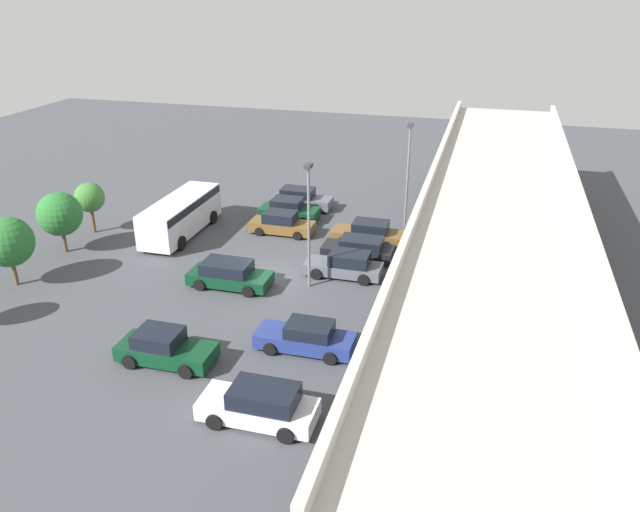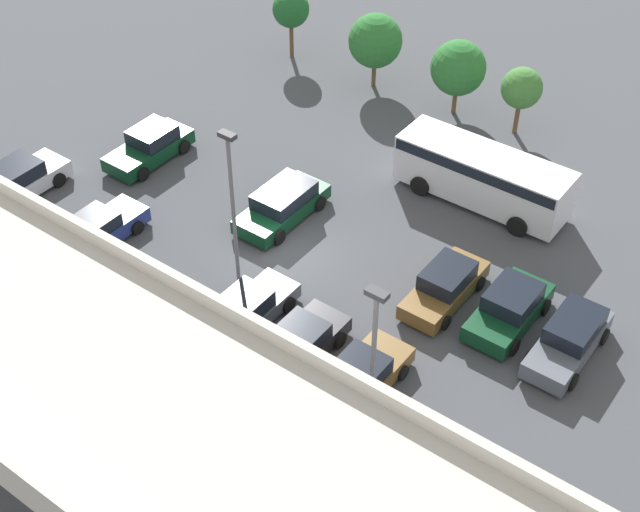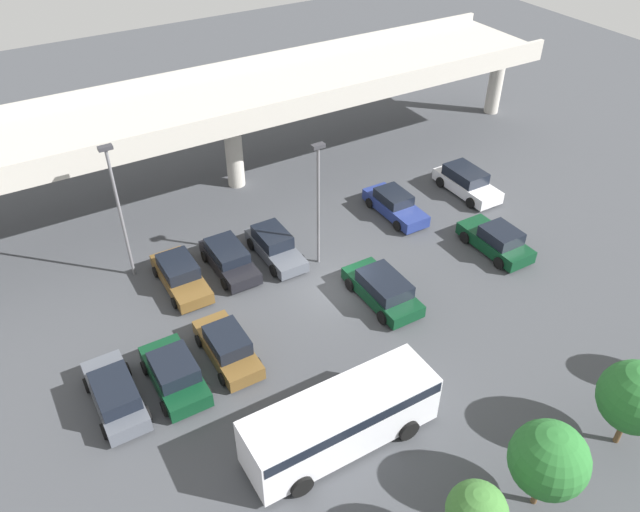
% 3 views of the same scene
% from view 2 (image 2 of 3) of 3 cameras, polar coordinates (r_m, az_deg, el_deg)
% --- Properties ---
extents(ground_plane, '(99.03, 99.03, 0.00)m').
position_cam_2_polar(ground_plane, '(39.06, -2.15, 0.28)').
color(ground_plane, '#424449').
extents(highway_overpass, '(47.36, 7.83, 7.06)m').
position_cam_2_polar(highway_overpass, '(28.87, -18.63, -4.41)').
color(highway_overpass, '#BCB7AD').
rests_on(highway_overpass, ground_plane).
extents(parked_car_0, '(2.04, 4.64, 1.63)m').
position_cam_2_polar(parked_car_0, '(35.46, 15.69, -5.11)').
color(parked_car_0, '#515660').
rests_on(parked_car_0, ground_plane).
extents(parked_car_1, '(2.18, 4.39, 1.64)m').
position_cam_2_polar(parked_car_1, '(36.14, 12.05, -3.26)').
color(parked_car_1, '#0C381E').
rests_on(parked_car_1, ground_plane).
extents(parked_car_2, '(2.01, 4.56, 1.58)m').
position_cam_2_polar(parked_car_2, '(36.69, 8.02, -1.89)').
color(parked_car_2, brown).
rests_on(parked_car_2, ground_plane).
extents(parked_car_3, '(2.11, 4.57, 1.45)m').
position_cam_2_polar(parked_car_3, '(34.00, -1.50, -5.75)').
color(parked_car_3, black).
rests_on(parked_car_3, ground_plane).
extents(parked_car_4, '(2.01, 4.70, 1.57)m').
position_cam_2_polar(parked_car_4, '(35.37, -4.78, -3.54)').
color(parked_car_4, '#515660').
rests_on(parked_car_4, ground_plane).
extents(parked_car_5, '(2.25, 4.88, 1.55)m').
position_cam_2_polar(parked_car_5, '(40.49, -2.40, 3.34)').
color(parked_car_5, '#0C381E').
rests_on(parked_car_5, ground_plane).
extents(parked_car_6, '(2.02, 4.85, 1.51)m').
position_cam_2_polar(parked_car_6, '(40.22, -14.17, 1.53)').
color(parked_car_6, navy).
rests_on(parked_car_6, ground_plane).
extents(parked_car_7, '(2.17, 4.63, 1.63)m').
position_cam_2_polar(parked_car_7, '(45.06, -10.83, 6.93)').
color(parked_car_7, '#0C381E').
rests_on(parked_car_7, ground_plane).
extents(parked_car_8, '(2.17, 4.88, 1.66)m').
position_cam_2_polar(parked_car_8, '(44.12, -18.86, 4.54)').
color(parked_car_8, silver).
rests_on(parked_car_8, ground_plane).
extents(parked_car_9, '(2.11, 4.85, 1.53)m').
position_cam_2_polar(parked_car_9, '(32.87, 2.45, -7.93)').
color(parked_car_9, brown).
rests_on(parked_car_9, ground_plane).
extents(shuttle_bus, '(8.19, 2.75, 2.61)m').
position_cam_2_polar(shuttle_bus, '(41.64, 10.41, 5.23)').
color(shuttle_bus, silver).
rests_on(shuttle_bus, ground_plane).
extents(lamp_post_near_aisle, '(0.70, 0.35, 7.93)m').
position_cam_2_polar(lamp_post_near_aisle, '(27.97, 3.39, -7.15)').
color(lamp_post_near_aisle, slate).
rests_on(lamp_post_near_aisle, ground_plane).
extents(lamp_post_mid_lot, '(0.70, 0.35, 7.44)m').
position_cam_2_polar(lamp_post_mid_lot, '(34.91, -5.64, 3.66)').
color(lamp_post_mid_lot, slate).
rests_on(lamp_post_mid_lot, ground_plane).
extents(tree_front_left, '(2.10, 2.10, 3.67)m').
position_cam_2_polar(tree_front_left, '(46.40, 12.78, 10.42)').
color(tree_front_left, brown).
rests_on(tree_front_left, ground_plane).
extents(tree_front_centre, '(2.89, 2.89, 4.11)m').
position_cam_2_polar(tree_front_centre, '(47.50, 8.84, 11.80)').
color(tree_front_centre, brown).
rests_on(tree_front_centre, ground_plane).
extents(tree_front_right, '(2.94, 2.94, 4.24)m').
position_cam_2_polar(tree_front_right, '(49.45, 3.56, 13.59)').
color(tree_front_right, brown).
rests_on(tree_front_right, ground_plane).
extents(tree_front_far_right, '(2.11, 2.11, 4.04)m').
position_cam_2_polar(tree_front_far_right, '(52.31, -1.88, 15.50)').
color(tree_front_far_right, brown).
rests_on(tree_front_far_right, ground_plane).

